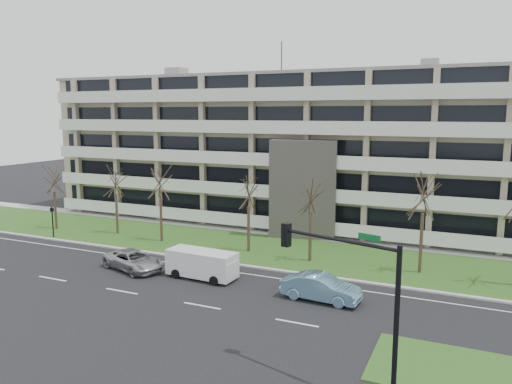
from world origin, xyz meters
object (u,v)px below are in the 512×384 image
at_px(silver_pickup, 134,260).
at_px(white_van, 203,262).
at_px(traffic_signal, 354,288).
at_px(pedestrian_signal, 52,218).
at_px(blue_sedan, 321,288).

distance_m(silver_pickup, white_van, 5.62).
distance_m(white_van, traffic_signal, 16.17).
bearing_deg(pedestrian_signal, white_van, -19.25).
height_order(blue_sedan, traffic_signal, traffic_signal).
distance_m(silver_pickup, traffic_signal, 20.72).
xyz_separation_m(silver_pickup, traffic_signal, (18.33, -8.97, 3.60)).
bearing_deg(silver_pickup, blue_sedan, -73.77).
xyz_separation_m(blue_sedan, pedestrian_signal, (-27.04, 4.82, 1.07)).
bearing_deg(pedestrian_signal, silver_pickup, -26.43).
bearing_deg(traffic_signal, pedestrian_signal, 171.67).
height_order(silver_pickup, blue_sedan, blue_sedan).
relative_size(blue_sedan, white_van, 0.96).
bearing_deg(blue_sedan, white_van, 89.33).
relative_size(blue_sedan, traffic_signal, 0.73).
bearing_deg(blue_sedan, silver_pickup, 92.78).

